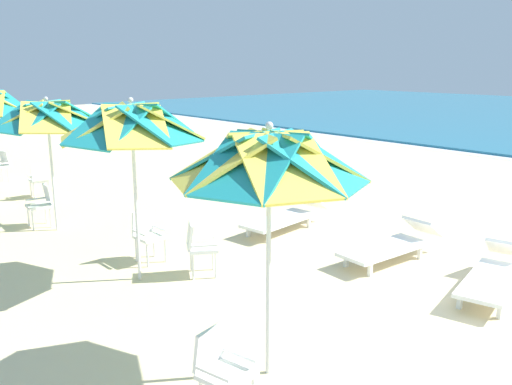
% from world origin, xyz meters
% --- Properties ---
extents(ground_plane, '(80.00, 80.00, 0.00)m').
position_xyz_m(ground_plane, '(0.00, 0.00, 0.00)').
color(ground_plane, beige).
extents(beach_umbrella_0, '(2.01, 2.01, 2.72)m').
position_xyz_m(beach_umbrella_0, '(-0.70, -3.06, 2.33)').
color(beach_umbrella_0, silver).
rests_on(beach_umbrella_0, ground).
extents(plastic_chair_0, '(0.55, 0.53, 0.87)m').
position_xyz_m(plastic_chair_0, '(-0.47, -3.86, 0.50)').
color(plastic_chair_0, white).
rests_on(plastic_chair_0, ground).
extents(beach_umbrella_1, '(2.17, 2.17, 2.80)m').
position_xyz_m(beach_umbrella_1, '(-3.96, -2.81, 2.40)').
color(beach_umbrella_1, silver).
rests_on(beach_umbrella_1, ground).
extents(plastic_chair_1, '(0.60, 0.62, 0.87)m').
position_xyz_m(plastic_chair_1, '(-3.48, -2.02, 0.50)').
color(plastic_chair_1, white).
rests_on(plastic_chair_1, ground).
extents(plastic_chair_2, '(0.48, 0.45, 0.87)m').
position_xyz_m(plastic_chair_2, '(-4.57, -2.29, 0.50)').
color(plastic_chair_2, white).
rests_on(plastic_chair_2, ground).
extents(beach_umbrella_2, '(2.29, 2.29, 2.66)m').
position_xyz_m(beach_umbrella_2, '(-7.32, -2.81, 2.29)').
color(beach_umbrella_2, silver).
rests_on(beach_umbrella_2, ground).
extents(plastic_chair_3, '(0.48, 0.51, 0.87)m').
position_xyz_m(plastic_chair_3, '(-7.75, -2.92, 0.50)').
color(plastic_chair_3, white).
rests_on(plastic_chair_3, ground).
extents(plastic_chair_6, '(0.51, 0.49, 0.87)m').
position_xyz_m(plastic_chair_6, '(-10.25, -2.09, 0.50)').
color(plastic_chair_6, white).
rests_on(plastic_chair_6, ground).
extents(plastic_chair_9, '(0.51, 0.54, 0.87)m').
position_xyz_m(plastic_chair_9, '(-12.89, -2.23, 0.50)').
color(plastic_chair_9, white).
rests_on(plastic_chair_9, ground).
extents(sun_lounger_1, '(1.12, 2.23, 0.62)m').
position_xyz_m(sun_lounger_1, '(-0.11, 0.86, 0.28)').
color(sun_lounger_1, white).
rests_on(sun_lounger_1, ground).
extents(sun_lounger_2, '(0.75, 2.18, 0.62)m').
position_xyz_m(sun_lounger_2, '(-1.88, 0.84, 0.28)').
color(sun_lounger_2, white).
rests_on(sun_lounger_2, ground).
extents(sun_lounger_3, '(0.90, 2.21, 0.62)m').
position_xyz_m(sun_lounger_3, '(-4.31, 0.69, 0.28)').
color(sun_lounger_3, white).
rests_on(sun_lounger_3, ground).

